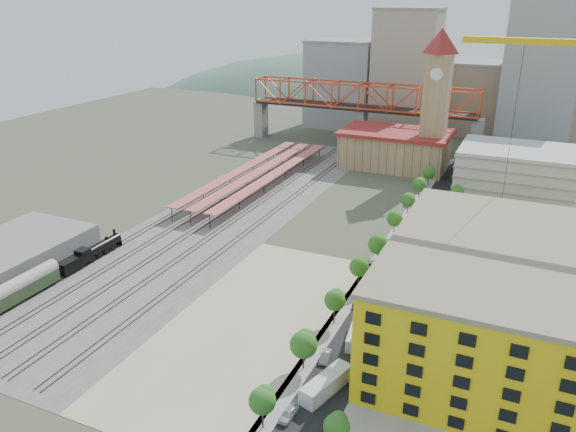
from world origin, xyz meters
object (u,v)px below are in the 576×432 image
at_px(site_trailer_b, 357,334).
at_px(site_trailer_c, 384,288).
at_px(site_trailer_d, 384,287).
at_px(locomotive, 93,252).
at_px(coach, 23,287).
at_px(car_0, 288,414).
at_px(clock_tower, 437,89).
at_px(construction_building, 522,302).
at_px(site_trailer_a, 326,384).

relative_size(site_trailer_b, site_trailer_c, 0.91).
height_order(site_trailer_c, site_trailer_d, site_trailer_c).
height_order(site_trailer_b, site_trailer_c, site_trailer_c).
xyz_separation_m(locomotive, coach, (0.00, -19.95, 0.93)).
bearing_deg(site_trailer_d, car_0, -109.75).
distance_m(clock_tower, coach, 137.61).
relative_size(locomotive, car_0, 4.76).
bearing_deg(car_0, coach, 175.08).
bearing_deg(coach, site_trailer_d, 26.15).
bearing_deg(car_0, site_trailer_d, 89.67).
xyz_separation_m(construction_building, site_trailer_b, (-26.00, -8.56, -8.15)).
distance_m(coach, site_trailer_a, 66.04).
relative_size(site_trailer_a, site_trailer_c, 1.02).
bearing_deg(site_trailer_c, clock_tower, 103.05).
height_order(construction_building, site_trailer_a, construction_building).
bearing_deg(site_trailer_c, construction_building, -12.62).
distance_m(construction_building, site_trailer_a, 36.29).
height_order(site_trailer_a, site_trailer_c, site_trailer_a).
bearing_deg(clock_tower, coach, -115.41).
relative_size(clock_tower, site_trailer_b, 5.63).
xyz_separation_m(coach, site_trailer_b, (66.00, 13.53, -1.55)).
relative_size(coach, site_trailer_a, 1.64).
xyz_separation_m(clock_tower, car_0, (5.00, -131.70, -27.97)).
relative_size(coach, site_trailer_c, 1.67).
bearing_deg(clock_tower, construction_building, -71.22).
bearing_deg(construction_building, site_trailer_d, 158.35).
relative_size(coach, car_0, 3.97).
distance_m(clock_tower, car_0, 134.73).
xyz_separation_m(coach, car_0, (63.00, -9.62, -2.09)).
distance_m(coach, site_trailer_b, 67.39).
height_order(coach, car_0, coach).
height_order(construction_building, site_trailer_d, construction_building).
bearing_deg(site_trailer_d, site_trailer_c, -105.66).
relative_size(coach, site_trailer_b, 1.83).
relative_size(clock_tower, locomotive, 2.57).
relative_size(construction_building, locomotive, 2.50).
distance_m(clock_tower, site_trailer_b, 112.25).
bearing_deg(construction_building, locomotive, -178.67).
relative_size(clock_tower, site_trailer_a, 5.04).
bearing_deg(site_trailer_b, clock_tower, 86.42).
distance_m(site_trailer_c, site_trailer_d, 0.55).
bearing_deg(site_trailer_a, site_trailer_d, 106.61).
xyz_separation_m(locomotive, site_trailer_c, (66.00, 11.91, -0.50)).
bearing_deg(site_trailer_c, site_trailer_b, -82.01).
distance_m(clock_tower, locomotive, 120.47).
xyz_separation_m(site_trailer_c, site_trailer_d, (0.00, 0.54, -0.08)).
bearing_deg(site_trailer_b, coach, -176.21).
distance_m(construction_building, car_0, 43.84).
height_order(clock_tower, site_trailer_d, clock_tower).
distance_m(site_trailer_a, site_trailer_b, 15.46).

